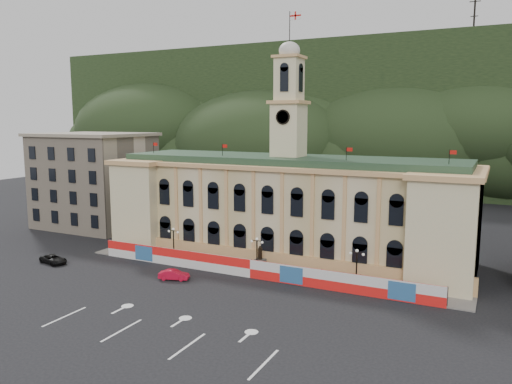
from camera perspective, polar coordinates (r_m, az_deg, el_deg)
The scene contains 13 objects.
ground at distance 56.41m, azimuth -7.78°, elevation -13.91°, with size 260.00×260.00×0.00m, color black.
lane_markings at distance 52.69m, azimuth -10.94°, elevation -15.64°, with size 26.00×10.00×0.02m, color white, non-canonical shape.
hill_ridge at distance 167.70m, azimuth 16.31°, elevation 7.37°, with size 230.00×80.00×64.00m.
city_hall at distance 77.81m, azimuth 3.57°, elevation -1.64°, with size 56.20×17.60×37.10m.
side_building_left at distance 104.34m, azimuth -18.00°, elevation 1.34°, with size 21.00×17.00×18.60m.
hoarding_fence at distance 68.21m, azimuth -0.58°, elevation -8.75°, with size 50.00×0.44×2.50m.
pavement at distance 70.87m, azimuth 0.38°, elevation -9.08°, with size 56.00×5.50×0.16m, color slate.
statue at distance 70.77m, azimuth 0.47°, elevation -8.17°, with size 1.40×1.40×3.72m.
lamp_left at distance 76.41m, azimuth -9.40°, elevation -5.58°, with size 1.96×0.44×5.15m.
lamp_center at distance 69.39m, azimuth 0.11°, elevation -6.89°, with size 1.96×0.44×5.15m.
lamp_right at distance 64.67m, azimuth 11.42°, elevation -8.20°, with size 1.96×0.44×5.15m.
red_sedan at distance 68.43m, azimuth -9.36°, elevation -9.32°, with size 4.29×2.59×1.34m, color red.
black_suv at distance 80.62m, azimuth -22.15°, elevation -7.13°, with size 5.01×2.95×1.31m, color black.
Camera 1 is at (29.58, -43.07, 21.27)m, focal length 35.00 mm.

